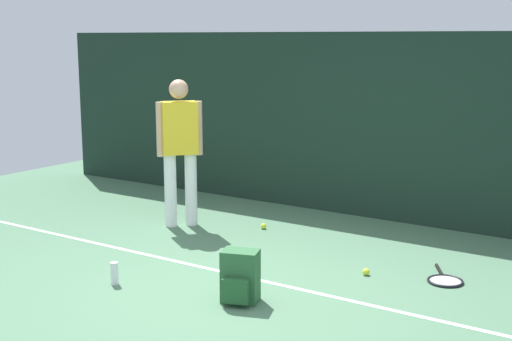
{
  "coord_description": "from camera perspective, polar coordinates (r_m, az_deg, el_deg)",
  "views": [
    {
      "loc": [
        3.34,
        -4.68,
        2.17
      ],
      "look_at": [
        0.0,
        0.4,
        1.0
      ],
      "focal_mm": 48.79,
      "sensor_mm": 36.0,
      "label": 1
    }
  ],
  "objects": [
    {
      "name": "water_bottle",
      "position": [
        6.37,
        -11.52,
        -8.26
      ],
      "size": [
        0.07,
        0.07,
        0.2
      ],
      "primitive_type": "cylinder",
      "color": "white",
      "rests_on": "ground"
    },
    {
      "name": "ground_plane",
      "position": [
        6.14,
        -2.08,
        -9.79
      ],
      "size": [
        12.0,
        12.0,
        0.0
      ],
      "primitive_type": "plane",
      "color": "#4C7556"
    },
    {
      "name": "tennis_racket",
      "position": [
        6.58,
        15.21,
        -8.65
      ],
      "size": [
        0.45,
        0.62,
        0.03
      ],
      "rotation": [
        0.0,
        0.0,
        5.22
      ],
      "color": "black",
      "rests_on": "ground"
    },
    {
      "name": "tennis_ball_far_left",
      "position": [
        6.58,
        9.0,
        -8.2
      ],
      "size": [
        0.07,
        0.07,
        0.07
      ],
      "primitive_type": "sphere",
      "color": "#CCE033",
      "rests_on": "ground"
    },
    {
      "name": "tennis_ball_near_player",
      "position": [
        8.01,
        0.62,
        -4.58
      ],
      "size": [
        0.07,
        0.07,
        0.07
      ],
      "primitive_type": "sphere",
      "color": "#CCE033",
      "rests_on": "ground"
    },
    {
      "name": "backpack",
      "position": [
        5.82,
        -1.33,
        -8.78
      ],
      "size": [
        0.35,
        0.35,
        0.44
      ],
      "rotation": [
        0.0,
        0.0,
        0.33
      ],
      "color": "#2D6038",
      "rests_on": "ground"
    },
    {
      "name": "court_line",
      "position": [
        6.41,
        -0.24,
        -8.86
      ],
      "size": [
        9.0,
        0.05,
        0.0
      ],
      "primitive_type": "cube",
      "color": "white",
      "rests_on": "ground"
    },
    {
      "name": "tennis_player",
      "position": [
        8.01,
        -6.26,
        2.2
      ],
      "size": [
        0.43,
        0.44,
        1.7
      ],
      "rotation": [
        0.0,
        0.0,
        0.84
      ],
      "color": "white",
      "rests_on": "ground"
    },
    {
      "name": "back_fence",
      "position": [
        8.44,
        9.77,
        3.57
      ],
      "size": [
        10.0,
        0.1,
        2.23
      ],
      "primitive_type": "cube",
      "color": "#192D23",
      "rests_on": "ground"
    }
  ]
}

